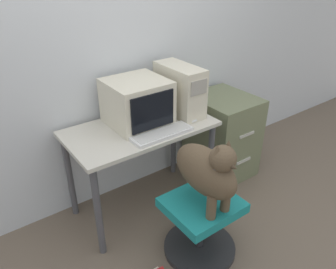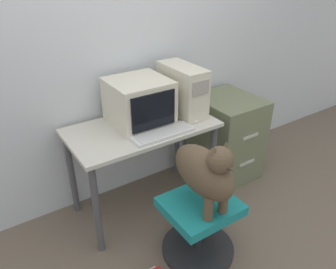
{
  "view_description": "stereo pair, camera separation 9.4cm",
  "coord_description": "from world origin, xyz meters",
  "px_view_note": "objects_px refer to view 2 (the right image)",
  "views": [
    {
      "loc": [
        -1.14,
        -1.61,
        1.91
      ],
      "look_at": [
        0.05,
        0.01,
        0.82
      ],
      "focal_mm": 35.0,
      "sensor_mm": 36.0,
      "label": 1
    },
    {
      "loc": [
        -1.06,
        -1.66,
        1.91
      ],
      "look_at": [
        0.05,
        0.01,
        0.82
      ],
      "focal_mm": 35.0,
      "sensor_mm": 36.0,
      "label": 2
    }
  ],
  "objects_px": {
    "crt_monitor": "(139,102)",
    "filing_cabinet": "(226,137)",
    "pc_tower": "(182,90)",
    "office_chair": "(199,225)",
    "keyboard": "(163,134)",
    "dog": "(205,171)"
  },
  "relations": [
    {
      "from": "crt_monitor",
      "to": "pc_tower",
      "type": "distance_m",
      "value": 0.38
    },
    {
      "from": "pc_tower",
      "to": "office_chair",
      "type": "bearing_deg",
      "value": -115.59
    },
    {
      "from": "pc_tower",
      "to": "filing_cabinet",
      "type": "relative_size",
      "value": 0.59
    },
    {
      "from": "crt_monitor",
      "to": "keyboard",
      "type": "distance_m",
      "value": 0.33
    },
    {
      "from": "dog",
      "to": "crt_monitor",
      "type": "bearing_deg",
      "value": 93.4
    },
    {
      "from": "keyboard",
      "to": "dog",
      "type": "height_order",
      "value": "dog"
    },
    {
      "from": "crt_monitor",
      "to": "filing_cabinet",
      "type": "bearing_deg",
      "value": -3.72
    },
    {
      "from": "keyboard",
      "to": "filing_cabinet",
      "type": "xyz_separation_m",
      "value": [
        0.86,
        0.22,
        -0.39
      ]
    },
    {
      "from": "office_chair",
      "to": "dog",
      "type": "bearing_deg",
      "value": -90.0
    },
    {
      "from": "crt_monitor",
      "to": "keyboard",
      "type": "height_order",
      "value": "crt_monitor"
    },
    {
      "from": "pc_tower",
      "to": "keyboard",
      "type": "distance_m",
      "value": 0.46
    },
    {
      "from": "pc_tower",
      "to": "office_chair",
      "type": "height_order",
      "value": "pc_tower"
    },
    {
      "from": "office_chair",
      "to": "dog",
      "type": "height_order",
      "value": "dog"
    },
    {
      "from": "crt_monitor",
      "to": "office_chair",
      "type": "xyz_separation_m",
      "value": [
        0.05,
        -0.73,
        -0.7
      ]
    },
    {
      "from": "office_chair",
      "to": "filing_cabinet",
      "type": "height_order",
      "value": "filing_cabinet"
    },
    {
      "from": "pc_tower",
      "to": "crt_monitor",
      "type": "bearing_deg",
      "value": 173.91
    },
    {
      "from": "crt_monitor",
      "to": "dog",
      "type": "distance_m",
      "value": 0.79
    },
    {
      "from": "pc_tower",
      "to": "office_chair",
      "type": "xyz_separation_m",
      "value": [
        -0.33,
        -0.69,
        -0.72
      ]
    },
    {
      "from": "keyboard",
      "to": "filing_cabinet",
      "type": "relative_size",
      "value": 0.6
    },
    {
      "from": "keyboard",
      "to": "filing_cabinet",
      "type": "distance_m",
      "value": 0.97
    },
    {
      "from": "pc_tower",
      "to": "dog",
      "type": "distance_m",
      "value": 0.83
    },
    {
      "from": "pc_tower",
      "to": "keyboard",
      "type": "bearing_deg",
      "value": -144.75
    }
  ]
}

